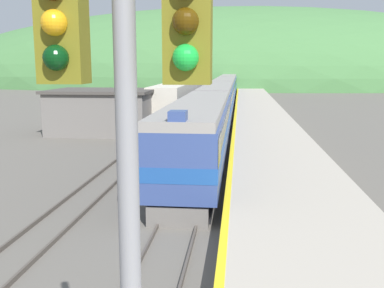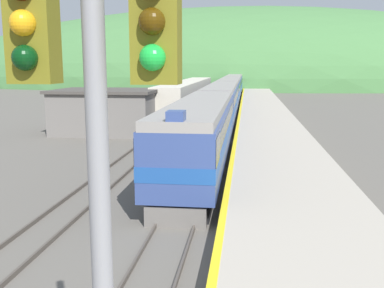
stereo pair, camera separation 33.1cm
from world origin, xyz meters
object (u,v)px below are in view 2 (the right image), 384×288
Objects in this scene: express_train_lead_car at (201,133)px; carriage_third at (230,91)px; carriage_second at (222,103)px; carriage_fourth at (234,85)px; signal_mast_main at (98,158)px; siding_train at (188,97)px.

express_train_lead_car is 0.95× the size of carriage_third.
carriage_third is at bearing 90.00° from carriage_second.
carriage_fourth is at bearing 90.00° from carriage_second.
carriage_fourth is 2.57× the size of signal_mast_main.
signal_mast_main is (1.22, -83.60, 2.98)m from carriage_fourth.
signal_mast_main reaches higher than carriage_second.
express_train_lead_car is at bearing -90.00° from carriage_third.
carriage_fourth is at bearing 81.78° from siding_train.
signal_mast_main is at bearing -83.47° from siding_train.
carriage_third is (0.00, 20.97, 0.00)m from carriage_second.
signal_mast_main reaches higher than carriage_fourth.
carriage_second is at bearing -90.00° from carriage_third.
carriage_second is 20.97m from carriage_third.
carriage_fourth is at bearing 90.00° from carriage_third.
express_train_lead_car reaches higher than carriage_third.
carriage_third is at bearing 67.59° from siding_train.
signal_mast_main is at bearing -88.89° from carriage_third.
express_train_lead_car reaches higher than carriage_fourth.
siding_train reaches higher than carriage_third.
carriage_third is 0.61× the size of siding_train.
siding_train is (-4.66, -32.28, -0.11)m from carriage_fourth.
express_train_lead_car is at bearing -90.00° from carriage_second.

